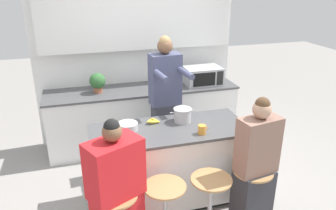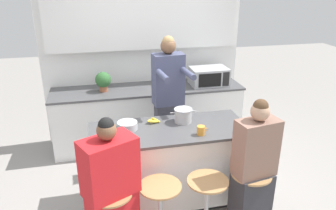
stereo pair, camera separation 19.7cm
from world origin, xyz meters
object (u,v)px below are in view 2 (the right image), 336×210
object	(u,v)px
fruit_bowl	(127,126)
banana_bunch	(153,121)
person_seated_near	(253,173)
coffee_cup_far	(201,130)
kitchen_island	(169,164)
microwave	(209,76)
potted_plant	(103,81)
coffee_cup_near	(107,142)
bar_stool_center_right	(207,203)
person_wrapped_blanket	(111,192)
person_cooking	(168,105)
bar_stool_center_left	(160,209)
cooking_pot	(183,115)
bar_stool_rightmost	(249,196)

from	to	relation	value
fruit_bowl	banana_bunch	xyz separation A→B (m)	(0.30, 0.10, -0.02)
person_seated_near	coffee_cup_far	size ratio (longest dim) A/B	12.33
kitchen_island	fruit_bowl	world-z (taller)	fruit_bowl
kitchen_island	microwave	xyz separation A→B (m)	(0.94, 1.40, 0.58)
potted_plant	banana_bunch	bearing A→B (deg)	-68.31
fruit_bowl	coffee_cup_near	xyz separation A→B (m)	(-0.23, -0.33, -0.00)
kitchen_island	banana_bunch	distance (m)	0.54
bar_stool_center_right	person_wrapped_blanket	world-z (taller)	person_wrapped_blanket
fruit_bowl	person_cooking	bearing A→B (deg)	46.33
bar_stool_center_left	fruit_bowl	distance (m)	0.95
banana_bunch	person_cooking	bearing A→B (deg)	60.51
bar_stool_center_left	potted_plant	distance (m)	2.22
kitchen_island	potted_plant	bearing A→B (deg)	114.14
person_cooking	coffee_cup_near	distance (m)	1.27
bar_stool_center_right	person_wrapped_blanket	distance (m)	0.96
cooking_pot	microwave	xyz separation A→B (m)	(0.75, 1.27, 0.04)
bar_stool_center_left	coffee_cup_near	world-z (taller)	coffee_cup_near
bar_stool_center_left	cooking_pot	world-z (taller)	cooking_pot
bar_stool_center_right	microwave	distance (m)	2.26
cooking_pot	coffee_cup_near	bearing A→B (deg)	-156.70
person_cooking	bar_stool_rightmost	bearing A→B (deg)	-72.59
bar_stool_center_left	cooking_pot	bearing A→B (deg)	61.05
bar_stool_center_left	coffee_cup_far	distance (m)	0.89
person_cooking	microwave	distance (m)	1.06
coffee_cup_near	banana_bunch	bearing A→B (deg)	38.72
bar_stool_center_right	fruit_bowl	xyz separation A→B (m)	(-0.68, 0.73, 0.59)
bar_stool_center_right	person_seated_near	bearing A→B (deg)	1.08
person_cooking	banana_bunch	world-z (taller)	person_cooking
microwave	potted_plant	size ratio (longest dim) A/B	1.95
fruit_bowl	microwave	bearing A→B (deg)	43.47
bar_stool_center_right	bar_stool_rightmost	distance (m)	0.46
coffee_cup_near	person_wrapped_blanket	bearing A→B (deg)	-90.53
person_seated_near	coffee_cup_near	xyz separation A→B (m)	(-1.39, 0.39, 0.31)
microwave	person_wrapped_blanket	bearing A→B (deg)	-128.58
coffee_cup_near	microwave	xyz separation A→B (m)	(1.62, 1.64, 0.08)
kitchen_island	fruit_bowl	size ratio (longest dim) A/B	7.89
person_seated_near	person_cooking	bearing A→B (deg)	102.90
person_cooking	person_wrapped_blanket	distance (m)	1.60
bar_stool_center_left	person_wrapped_blanket	bearing A→B (deg)	-179.24
bar_stool_center_left	microwave	size ratio (longest dim) A/B	1.16
microwave	cooking_pot	bearing A→B (deg)	-120.56
coffee_cup_far	potted_plant	world-z (taller)	potted_plant
banana_bunch	person_wrapped_blanket	bearing A→B (deg)	-123.20
person_cooking	cooking_pot	world-z (taller)	person_cooking
kitchen_island	coffee_cup_far	distance (m)	0.62
kitchen_island	potted_plant	distance (m)	1.70
bar_stool_rightmost	coffee_cup_far	size ratio (longest dim) A/B	5.55
banana_bunch	potted_plant	bearing A→B (deg)	111.69
person_wrapped_blanket	coffee_cup_near	world-z (taller)	person_wrapped_blanket
kitchen_island	potted_plant	size ratio (longest dim) A/B	6.08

